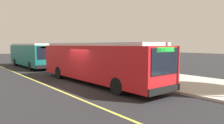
% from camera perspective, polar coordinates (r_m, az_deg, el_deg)
% --- Properties ---
extents(ground_plane, '(120.00, 120.00, 0.00)m').
position_cam_1_polar(ground_plane, '(15.31, -7.87, -5.96)').
color(ground_plane, '#232326').
extents(sidewalk_curb, '(44.00, 6.40, 0.15)m').
position_cam_1_polar(sidewalk_curb, '(18.97, 8.06, -3.68)').
color(sidewalk_curb, '#B7B2A8').
rests_on(sidewalk_curb, ground_plane).
extents(lane_stripe_center, '(36.00, 0.14, 0.01)m').
position_cam_1_polar(lane_stripe_center, '(14.37, -15.55, -6.78)').
color(lane_stripe_center, '#E0D64C').
rests_on(lane_stripe_center, ground_plane).
extents(transit_bus_main, '(12.41, 2.84, 2.95)m').
position_cam_1_polar(transit_bus_main, '(15.47, -4.36, 0.22)').
color(transit_bus_main, red).
rests_on(transit_bus_main, ground_plane).
extents(transit_bus_second, '(10.68, 2.64, 2.95)m').
position_cam_1_polar(transit_bus_second, '(28.29, -20.82, 1.94)').
color(transit_bus_second, '#146B66').
rests_on(transit_bus_second, ground_plane).
extents(bus_shelter, '(2.90, 1.60, 2.48)m').
position_cam_1_polar(bus_shelter, '(17.64, 9.24, 1.70)').
color(bus_shelter, '#333338').
rests_on(bus_shelter, sidewalk_curb).
extents(waiting_bench, '(1.60, 0.48, 0.95)m').
position_cam_1_polar(waiting_bench, '(17.72, 8.71, -2.46)').
color(waiting_bench, brown).
rests_on(waiting_bench, sidewalk_curb).
extents(route_sign_post, '(0.44, 0.08, 2.80)m').
position_cam_1_polar(route_sign_post, '(14.20, 12.60, 1.10)').
color(route_sign_post, '#333338').
rests_on(route_sign_post, sidewalk_curb).
extents(pedestrian_commuter, '(0.24, 0.40, 1.69)m').
position_cam_1_polar(pedestrian_commuter, '(16.66, 4.73, -1.19)').
color(pedestrian_commuter, '#282D47').
rests_on(pedestrian_commuter, sidewalk_curb).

